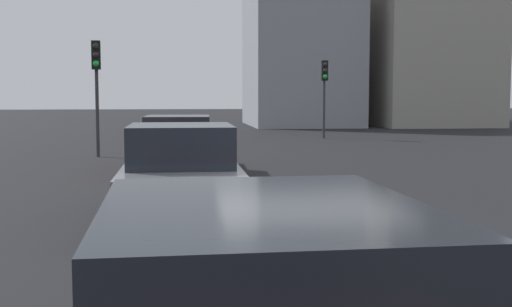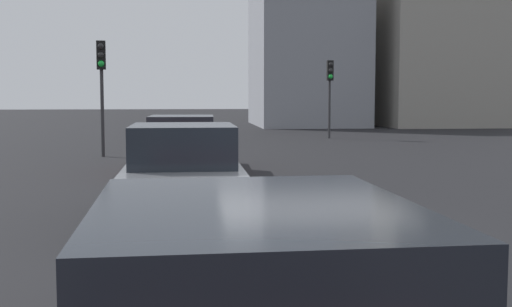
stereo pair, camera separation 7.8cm
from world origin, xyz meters
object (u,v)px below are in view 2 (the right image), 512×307
at_px(car_grey_right_second, 183,176).
at_px(traffic_light_near_right, 101,73).
at_px(car_red_right_lead, 182,144).
at_px(traffic_light_near_left, 330,82).

height_order(car_grey_right_second, traffic_light_near_right, traffic_light_near_right).
height_order(car_red_right_lead, traffic_light_near_left, traffic_light_near_left).
relative_size(car_red_right_lead, traffic_light_near_right, 1.16).
relative_size(car_red_right_lead, traffic_light_near_left, 1.21).
distance_m(car_grey_right_second, traffic_light_near_right, 11.56).
distance_m(car_red_right_lead, traffic_light_near_left, 13.79).
bearing_deg(traffic_light_near_left, car_grey_right_second, -20.39).
relative_size(car_red_right_lead, car_grey_right_second, 1.02).
height_order(traffic_light_near_left, traffic_light_near_right, traffic_light_near_right).
distance_m(car_grey_right_second, traffic_light_near_left, 20.17).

